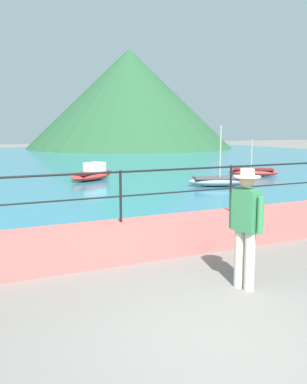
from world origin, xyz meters
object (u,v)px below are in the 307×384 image
at_px(person_walking, 246,223).
at_px(boat_3, 253,172).
at_px(boat_1, 217,181).
at_px(boat_2, 92,174).

distance_m(person_walking, boat_3, 14.44).
relative_size(boat_1, boat_2, 1.02).
bearing_deg(person_walking, boat_2, 82.18).
distance_m(boat_1, boat_3, 4.10).
bearing_deg(boat_2, boat_3, -13.79).
relative_size(person_walking, boat_2, 0.72).
bearing_deg(boat_3, boat_1, -148.20).
relative_size(person_walking, boat_3, 0.73).
distance_m(person_walking, boat_2, 13.12).
distance_m(person_walking, boat_1, 10.65).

